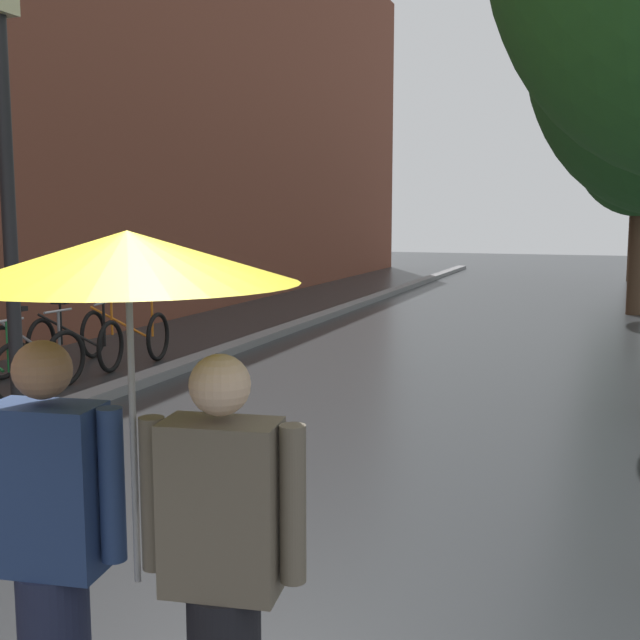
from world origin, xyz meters
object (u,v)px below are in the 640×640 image
(street_tree_5, at_px, (637,149))
(parked_bicycle_4, at_px, (75,343))
(parked_bicycle_5, at_px, (125,334))
(couple_under_umbrella, at_px, (131,419))
(street_lamp_post, at_px, (7,181))
(parked_bicycle_3, at_px, (33,353))

(street_tree_5, relative_size, parked_bicycle_4, 4.85)
(parked_bicycle_4, relative_size, parked_bicycle_5, 1.01)
(street_tree_5, height_order, parked_bicycle_5, street_tree_5)
(couple_under_umbrella, bearing_deg, street_lamp_post, 135.90)
(parked_bicycle_3, height_order, parked_bicycle_4, same)
(parked_bicycle_3, xyz_separation_m, parked_bicycle_4, (0.00, 0.84, 0.00))
(street_tree_5, bearing_deg, street_lamp_post, -104.20)
(parked_bicycle_4, xyz_separation_m, street_lamp_post, (1.91, -3.31, 2.00))
(parked_bicycle_5, relative_size, couple_under_umbrella, 0.56)
(parked_bicycle_5, bearing_deg, couple_under_umbrella, -55.86)
(couple_under_umbrella, xyz_separation_m, street_lamp_post, (-3.27, 3.17, 0.98))
(parked_bicycle_4, height_order, parked_bicycle_5, same)
(parked_bicycle_5, relative_size, street_lamp_post, 0.29)
(street_tree_5, height_order, parked_bicycle_3, street_tree_5)
(street_tree_5, distance_m, street_lamp_post, 21.80)
(parked_bicycle_5, bearing_deg, street_lamp_post, -67.44)
(parked_bicycle_4, distance_m, street_lamp_post, 4.31)
(parked_bicycle_5, xyz_separation_m, street_lamp_post, (1.77, -4.27, 2.00))
(parked_bicycle_3, xyz_separation_m, street_lamp_post, (1.91, -2.47, 2.00))
(street_tree_5, bearing_deg, parked_bicycle_3, -111.29)
(parked_bicycle_3, height_order, couple_under_umbrella, couple_under_umbrella)
(parked_bicycle_3, height_order, parked_bicycle_5, same)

